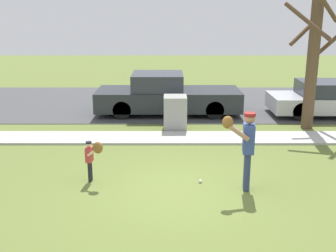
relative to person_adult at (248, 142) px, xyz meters
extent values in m
plane|color=olive|center=(-1.38, 3.50, -1.05)|extent=(48.00, 48.00, 0.00)
cube|color=#B2B2AD|center=(-1.38, 3.60, -1.02)|extent=(36.00, 1.20, 0.06)
cube|color=#424244|center=(-1.38, 8.60, -1.04)|extent=(36.00, 6.80, 0.02)
cylinder|color=navy|center=(0.03, -0.07, -0.63)|extent=(0.13, 0.13, 0.83)
cylinder|color=navy|center=(0.05, 0.09, -0.63)|extent=(0.13, 0.13, 0.83)
cube|color=#33478C|center=(0.04, 0.01, 0.08)|extent=(0.27, 0.43, 0.59)
sphere|color=#A87A5B|center=(0.04, 0.01, 0.51)|extent=(0.23, 0.23, 0.23)
cylinder|color=maroon|center=(0.04, 0.01, 0.59)|extent=(0.24, 0.24, 0.07)
cylinder|color=#A87A5B|center=(-0.24, -0.20, 0.29)|extent=(0.52, 0.16, 0.40)
ellipsoid|color=brown|center=(-0.43, -0.18, 0.48)|extent=(0.24, 0.17, 0.26)
cylinder|color=#A87A5B|center=(0.08, 0.26, 0.10)|extent=(0.10, 0.10, 0.56)
cylinder|color=black|center=(-3.34, 0.49, -0.82)|extent=(0.07, 0.07, 0.46)
cylinder|color=black|center=(-3.36, 0.40, -0.82)|extent=(0.07, 0.07, 0.46)
cube|color=#B73838|center=(-3.35, 0.44, -0.43)|extent=(0.15, 0.23, 0.33)
sphere|color=beige|center=(-3.35, 0.44, -0.19)|extent=(0.12, 0.12, 0.12)
cylinder|color=black|center=(-3.35, 0.44, -0.14)|extent=(0.13, 0.13, 0.04)
cylinder|color=beige|center=(-3.33, 0.58, -0.42)|extent=(0.05, 0.05, 0.31)
cylinder|color=beige|center=(-3.23, 0.29, -0.31)|extent=(0.29, 0.09, 0.22)
ellipsoid|color=brown|center=(-3.12, 0.28, -0.21)|extent=(0.24, 0.17, 0.26)
sphere|color=white|center=(-0.90, 0.34, -1.01)|extent=(0.07, 0.07, 0.07)
cube|color=gray|center=(-1.39, 4.65, -0.51)|extent=(0.72, 0.77, 1.08)
cylinder|color=brown|center=(2.88, 4.77, 1.03)|extent=(0.36, 0.36, 4.15)
cylinder|color=brown|center=(3.41, 4.93, 1.65)|extent=(0.53, 1.36, 1.02)
cylinder|color=brown|center=(2.65, 5.16, 1.98)|extent=(1.05, 0.68, 0.85)
cylinder|color=brown|center=(2.46, 4.29, 2.31)|extent=(1.25, 1.11, 1.14)
cylinder|color=brown|center=(3.12, 4.47, 2.64)|extent=(0.83, 0.72, 0.73)
cube|color=#23282D|center=(-1.61, 6.72, -0.50)|extent=(5.20, 1.95, 0.70)
cube|color=#2D333D|center=(-2.00, 6.72, 0.15)|extent=(1.82, 1.79, 0.60)
cylinder|color=black|center=(0.01, 7.59, -0.71)|extent=(0.64, 0.22, 0.64)
cylinder|color=black|center=(0.01, 5.86, -0.71)|extent=(0.64, 0.22, 0.64)
cylinder|color=black|center=(-3.22, 7.59, -0.71)|extent=(0.64, 0.22, 0.64)
cylinder|color=black|center=(-3.22, 5.86, -0.71)|extent=(0.64, 0.22, 0.64)
cube|color=silver|center=(4.39, 6.45, -0.58)|extent=(4.60, 1.80, 0.55)
cylinder|color=black|center=(2.96, 7.24, -0.71)|extent=(0.64, 0.22, 0.64)
cylinder|color=black|center=(2.96, 5.66, -0.71)|extent=(0.64, 0.22, 0.64)
camera|label=1|loc=(-1.62, -8.09, 2.62)|focal=44.09mm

